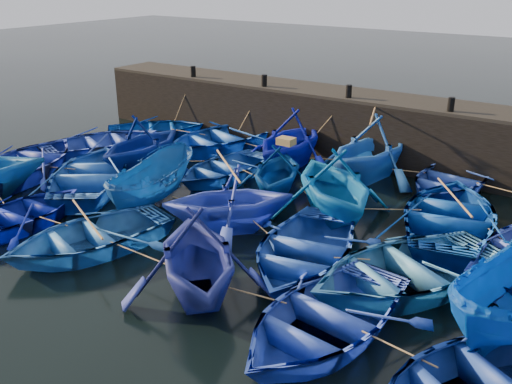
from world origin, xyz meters
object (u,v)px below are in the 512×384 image
Objects in this scene: boat_13 at (28,161)px; boat_8 at (223,168)px; boat_0 at (157,128)px; wooden_crate at (286,141)px.

boat_8 is at bearing -168.72° from boat_13.
wooden_crate is at bearing -155.37° from boat_0.
wooden_crate is at bearing -0.27° from boat_8.
wooden_crate reaches higher than boat_13.
boat_8 is 0.80× the size of boat_13.
boat_8 is at bearing 174.70° from wooden_crate.
boat_8 is 3.29m from wooden_crate.
wooden_crate is at bearing -178.76° from boat_13.
boat_13 is (-0.39, -6.55, 0.11)m from boat_0.
boat_0 is 0.81× the size of boat_13.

